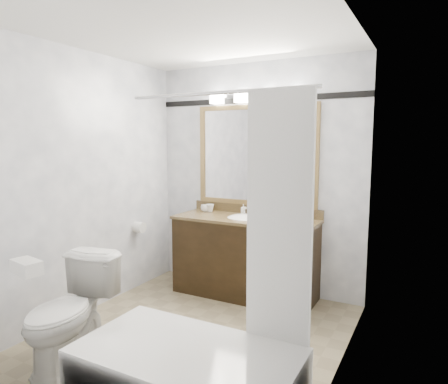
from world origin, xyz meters
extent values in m
cube|color=gray|center=(0.00, 0.00, -0.01)|extent=(2.40, 2.60, 0.01)
cube|color=white|center=(0.00, 0.00, 2.50)|extent=(2.40, 2.60, 0.01)
cube|color=white|center=(0.00, 1.30, 1.25)|extent=(2.40, 0.01, 2.50)
cube|color=white|center=(0.00, -1.30, 1.25)|extent=(2.40, 0.01, 2.50)
cube|color=white|center=(-1.20, 0.00, 1.25)|extent=(0.01, 2.60, 2.50)
cube|color=white|center=(1.20, 0.00, 1.25)|extent=(0.01, 2.60, 2.50)
cube|color=black|center=(0.00, 1.01, 0.41)|extent=(1.50, 0.55, 0.82)
cube|color=olive|center=(0.00, 1.01, 0.83)|extent=(1.53, 0.58, 0.03)
cube|color=olive|center=(0.00, 1.29, 0.90)|extent=(1.53, 0.03, 0.10)
ellipsoid|color=white|center=(0.00, 1.01, 0.82)|extent=(0.44, 0.34, 0.14)
cube|color=olive|center=(0.00, 1.28, 2.02)|extent=(1.40, 0.04, 0.05)
cube|color=olive|center=(0.00, 1.28, 0.97)|extent=(1.40, 0.04, 0.05)
cube|color=olive|center=(-0.68, 1.28, 1.50)|extent=(0.05, 0.04, 1.00)
cube|color=olive|center=(0.68, 1.28, 1.50)|extent=(0.05, 0.04, 1.00)
cube|color=white|center=(0.00, 1.29, 1.50)|extent=(1.30, 0.01, 1.00)
cube|color=silver|center=(0.00, 1.27, 2.15)|extent=(0.90, 0.05, 0.03)
cube|color=white|center=(-0.45, 1.22, 2.13)|extent=(0.12, 0.12, 0.12)
cube|color=white|center=(-0.15, 1.22, 2.13)|extent=(0.12, 0.12, 0.12)
cube|color=white|center=(0.15, 1.22, 2.13)|extent=(0.12, 0.12, 0.12)
cube|color=white|center=(0.45, 1.22, 2.13)|extent=(0.12, 0.12, 0.12)
cube|color=black|center=(0.00, 1.29, 2.10)|extent=(2.40, 0.01, 0.06)
cylinder|color=silver|center=(0.53, -0.54, 1.95)|extent=(1.30, 0.02, 0.02)
cube|color=white|center=(0.95, -0.55, 1.18)|extent=(0.40, 0.04, 1.55)
cylinder|color=white|center=(-1.14, 0.66, 0.70)|extent=(0.11, 0.12, 0.12)
imported|color=white|center=(-0.59, -0.80, 0.39)|extent=(0.56, 0.83, 0.79)
cube|color=white|center=(-0.59, -1.12, 0.83)|extent=(0.24, 0.16, 0.09)
cylinder|color=black|center=(0.53, 0.97, 0.86)|extent=(0.16, 0.16, 0.02)
cylinder|color=black|center=(0.52, 1.02, 0.97)|extent=(0.13, 0.13, 0.23)
sphere|color=black|center=(0.52, 1.02, 1.09)|extent=(0.14, 0.14, 0.14)
cube|color=black|center=(0.53, 0.95, 1.05)|extent=(0.10, 0.10, 0.04)
cylinder|color=silver|center=(0.53, 0.95, 0.89)|extent=(0.05, 0.05, 0.05)
imported|color=white|center=(-0.57, 1.15, 0.89)|extent=(0.11, 0.11, 0.08)
imported|color=white|center=(-0.52, 1.17, 0.89)|extent=(0.09, 0.09, 0.09)
imported|color=white|center=(-0.12, 1.23, 0.90)|extent=(0.06, 0.06, 0.11)
imported|color=white|center=(0.16, 1.23, 0.89)|extent=(0.08, 0.08, 0.08)
cube|color=beige|center=(0.15, 1.13, 0.86)|extent=(0.08, 0.05, 0.02)
camera|label=1|loc=(1.75, -2.75, 1.65)|focal=32.00mm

